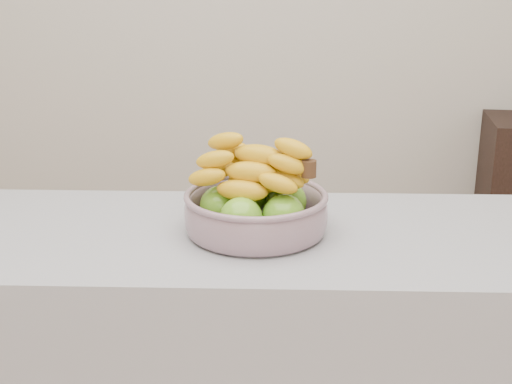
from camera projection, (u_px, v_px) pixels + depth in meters
fruit_bowl at (256, 206)px, 1.65m from camera, size 0.33×0.33×0.21m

